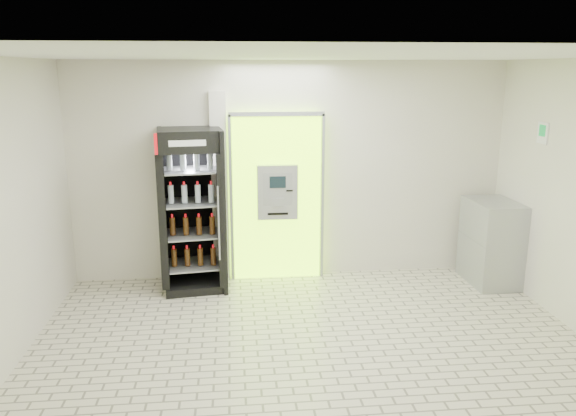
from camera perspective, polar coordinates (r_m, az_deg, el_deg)
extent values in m
plane|color=beige|center=(5.93, 2.86, -15.12)|extent=(6.00, 6.00, 0.00)
plane|color=silver|center=(7.79, 0.26, 3.74)|extent=(6.00, 0.00, 6.00)
plane|color=silver|center=(3.07, 10.30, -13.00)|extent=(6.00, 0.00, 6.00)
plane|color=white|center=(5.19, 3.27, 15.24)|extent=(6.00, 6.00, 0.00)
cube|color=#9AF60F|center=(7.77, -1.15, 1.08)|extent=(1.20, 0.12, 2.30)
cube|color=gray|center=(7.53, -1.15, 9.52)|extent=(1.28, 0.04, 0.06)
cube|color=gray|center=(7.68, -5.80, 0.85)|extent=(0.04, 0.04, 2.30)
cube|color=gray|center=(7.78, 3.52, 1.06)|extent=(0.04, 0.04, 2.30)
cube|color=black|center=(7.90, -0.37, -3.59)|extent=(0.62, 0.01, 0.67)
cube|color=black|center=(7.56, -3.74, 7.07)|extent=(0.22, 0.01, 0.18)
cube|color=#9D9FA4|center=(7.64, -1.09, 1.63)|extent=(0.55, 0.12, 0.75)
cube|color=black|center=(7.55, -1.05, 2.63)|extent=(0.22, 0.01, 0.16)
cube|color=gray|center=(7.61, -1.04, 0.57)|extent=(0.16, 0.01, 0.12)
cube|color=black|center=(7.59, 0.15, 1.77)|extent=(0.09, 0.01, 0.02)
cube|color=black|center=(7.65, -1.04, -0.60)|extent=(0.28, 0.01, 0.03)
cube|color=silver|center=(7.74, -6.94, 2.06)|extent=(0.22, 0.10, 2.60)
cube|color=#193FB2|center=(7.62, -7.02, 4.55)|extent=(0.09, 0.01, 0.06)
cube|color=red|center=(7.64, -6.99, 3.59)|extent=(0.09, 0.01, 0.06)
cube|color=yellow|center=(7.67, -6.96, 2.63)|extent=(0.09, 0.01, 0.06)
cube|color=orange|center=(7.69, -6.94, 1.68)|extent=(0.09, 0.01, 0.06)
cube|color=red|center=(7.72, -6.91, 0.74)|extent=(0.09, 0.01, 0.06)
cube|color=black|center=(7.49, -9.68, -0.23)|extent=(0.89, 0.82, 2.14)
cube|color=black|center=(7.82, -9.53, 0.37)|extent=(0.80, 0.15, 2.14)
cube|color=#BA090F|center=(6.97, -10.19, 6.50)|extent=(0.78, 0.11, 0.26)
cube|color=white|center=(6.96, -10.19, 6.49)|extent=(0.45, 0.06, 0.08)
cube|color=black|center=(7.80, -9.38, -7.50)|extent=(0.89, 0.82, 0.11)
cylinder|color=gray|center=(7.13, -7.06, -1.58)|extent=(0.03, 0.03, 0.96)
cube|color=gray|center=(7.71, -9.46, -5.65)|extent=(0.75, 0.70, 0.02)
cube|color=gray|center=(7.58, -9.59, -2.59)|extent=(0.75, 0.70, 0.02)
cube|color=gray|center=(7.47, -9.72, 0.57)|extent=(0.75, 0.70, 0.02)
cube|color=gray|center=(7.38, -9.85, 3.81)|extent=(0.75, 0.70, 0.02)
cube|color=#9D9FA4|center=(8.18, 19.93, -3.29)|extent=(0.59, 0.87, 1.15)
cube|color=gray|center=(8.05, 18.10, -2.99)|extent=(0.02, 0.85, 0.01)
cube|color=white|center=(7.58, 24.47, 6.95)|extent=(0.02, 0.22, 0.26)
cube|color=#0D973F|center=(7.57, 24.42, 7.18)|extent=(0.00, 0.14, 0.14)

